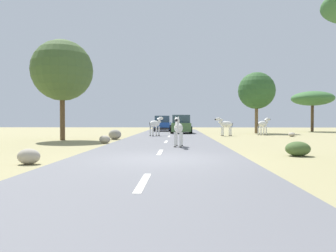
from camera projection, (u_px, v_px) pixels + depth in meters
The scene contains 17 objects.
ground_plane at pixel (165, 160), 10.45m from camera, with size 90.00×90.00×0.00m, color #998E60.
road at pixel (157, 159), 10.46m from camera, with size 6.00×64.00×0.05m, color slate.
lane_markings at pixel (154, 162), 9.46m from camera, with size 0.16×56.00×0.01m.
zebra_0 at pixel (178, 129), 14.95m from camera, with size 0.51×1.54×1.45m.
zebra_1 at pixel (155, 124), 25.24m from camera, with size 1.22×1.44×1.58m.
zebra_2 at pixel (225, 125), 26.21m from camera, with size 1.62×0.78×1.58m.
zebra_3 at pixel (263, 124), 27.65m from camera, with size 1.46×1.18×1.58m.
car_0 at pixel (163, 124), 36.37m from camera, with size 2.09×4.38×1.74m.
car_1 at pixel (181, 125), 30.51m from camera, with size 2.02×4.34×1.74m.
tree_0 at pixel (257, 91), 31.21m from camera, with size 3.61×3.61×6.01m.
tree_1 at pixel (312, 99), 35.77m from camera, with size 4.61×4.61×4.55m.
tree_3 at pixel (62, 71), 20.66m from camera, with size 3.96×3.96×6.53m.
bush_0 at pixel (298, 149), 11.59m from camera, with size 0.89×0.80×0.53m, color #425B2D.
rock_0 at pixel (115, 135), 21.36m from camera, with size 0.84×0.70×0.67m, color gray.
rock_2 at pixel (29, 156), 9.45m from camera, with size 0.67×0.52×0.47m, color #A89E8C.
rock_3 at pixel (292, 135), 24.97m from camera, with size 0.53×0.54×0.34m, color #A89E8C.
rock_4 at pixel (105, 139), 17.76m from camera, with size 0.62×0.54×0.45m, color #A89E8C.
Camera 1 is at (0.45, -10.42, 1.33)m, focal length 33.93 mm.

